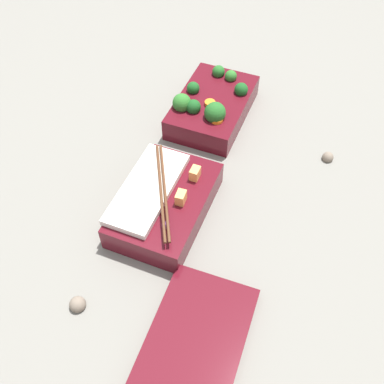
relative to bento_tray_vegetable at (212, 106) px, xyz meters
The scene contains 6 objects.
ground_plane 0.15m from the bento_tray_vegetable, ahead, with size 3.00×3.00×0.00m, color slate.
bento_tray_vegetable is the anchor object (origin of this frame).
bento_tray_rice 0.28m from the bento_tray_vegetable, ahead, with size 0.22×0.14×0.07m.
bento_lid 0.51m from the bento_tray_vegetable, 17.60° to the left, with size 0.21×0.14×0.02m, color #510F19.
pebble_0 0.26m from the bento_tray_vegetable, 82.54° to the left, with size 0.02×0.02×0.02m, color #7A6B5B.
pebble_1 0.50m from the bento_tray_vegetable, ahead, with size 0.03×0.03×0.03m, color #7A6B5B.
Camera 1 is at (0.57, 0.23, 0.66)m, focal length 42.00 mm.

